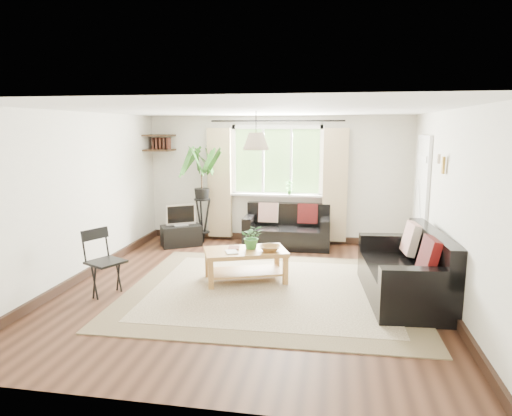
% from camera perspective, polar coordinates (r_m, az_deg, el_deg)
% --- Properties ---
extents(floor, '(5.50, 5.50, 0.00)m').
position_cam_1_polar(floor, '(6.36, -0.63, -9.98)').
color(floor, black).
rests_on(floor, ground).
extents(ceiling, '(5.50, 5.50, 0.00)m').
position_cam_1_polar(ceiling, '(5.98, -0.67, 12.17)').
color(ceiling, white).
rests_on(ceiling, floor).
extents(wall_back, '(5.00, 0.02, 2.40)m').
position_cam_1_polar(wall_back, '(8.75, 2.64, 3.60)').
color(wall_back, silver).
rests_on(wall_back, floor).
extents(wall_front, '(5.00, 0.02, 2.40)m').
position_cam_1_polar(wall_front, '(3.45, -9.05, -6.50)').
color(wall_front, silver).
rests_on(wall_front, floor).
extents(wall_left, '(0.02, 5.50, 2.40)m').
position_cam_1_polar(wall_left, '(6.96, -21.35, 1.27)').
color(wall_left, silver).
rests_on(wall_left, floor).
extents(wall_right, '(0.02, 5.50, 2.40)m').
position_cam_1_polar(wall_right, '(6.12, 23.03, 0.05)').
color(wall_right, silver).
rests_on(wall_right, floor).
extents(rug, '(3.91, 3.38, 0.02)m').
position_cam_1_polar(rug, '(6.28, 1.93, -10.14)').
color(rug, beige).
rests_on(rug, floor).
extents(window, '(2.50, 0.16, 2.16)m').
position_cam_1_polar(window, '(8.68, 2.63, 5.87)').
color(window, white).
rests_on(window, wall_back).
extents(door, '(0.06, 0.96, 2.06)m').
position_cam_1_polar(door, '(7.79, 19.94, 0.73)').
color(door, silver).
rests_on(door, wall_right).
extents(corner_shelf, '(0.50, 0.50, 0.34)m').
position_cam_1_polar(corner_shelf, '(9.02, -11.99, 7.98)').
color(corner_shelf, black).
rests_on(corner_shelf, wall_back).
extents(pendant_lamp, '(0.36, 0.36, 0.54)m').
position_cam_1_polar(pendant_lamp, '(6.37, 0.00, 8.89)').
color(pendant_lamp, beige).
rests_on(pendant_lamp, ceiling).
extents(wall_sconce, '(0.12, 0.12, 0.28)m').
position_cam_1_polar(wall_sconce, '(6.34, 22.14, 5.35)').
color(wall_sconce, beige).
rests_on(wall_sconce, wall_right).
extents(sofa_back, '(1.58, 0.81, 0.73)m').
position_cam_1_polar(sofa_back, '(8.42, 3.89, -2.42)').
color(sofa_back, black).
rests_on(sofa_back, floor).
extents(sofa_right, '(1.87, 1.05, 0.85)m').
position_cam_1_polar(sofa_right, '(6.15, 17.97, -7.03)').
color(sofa_right, black).
rests_on(sofa_right, floor).
extents(coffee_table, '(1.29, 0.98, 0.47)m').
position_cam_1_polar(coffee_table, '(6.55, -1.31, -7.22)').
color(coffee_table, brown).
rests_on(coffee_table, floor).
extents(table_plant, '(0.37, 0.34, 0.35)m').
position_cam_1_polar(table_plant, '(6.51, -0.50, -3.61)').
color(table_plant, '#2F6F2C').
rests_on(table_plant, coffee_table).
extents(bowl, '(0.33, 0.33, 0.07)m').
position_cam_1_polar(bowl, '(6.44, 1.75, -5.03)').
color(bowl, olive).
rests_on(bowl, coffee_table).
extents(book_a, '(0.23, 0.26, 0.02)m').
position_cam_1_polar(book_a, '(6.35, -3.77, -5.54)').
color(book_a, white).
rests_on(book_a, coffee_table).
extents(book_b, '(0.19, 0.24, 0.02)m').
position_cam_1_polar(book_b, '(6.57, -3.47, -4.98)').
color(book_b, brown).
rests_on(book_b, coffee_table).
extents(tv_stand, '(0.82, 0.71, 0.38)m').
position_cam_1_polar(tv_stand, '(8.62, -9.32, -3.43)').
color(tv_stand, black).
rests_on(tv_stand, floor).
extents(tv, '(0.57, 0.44, 0.42)m').
position_cam_1_polar(tv, '(8.53, -9.40, -0.79)').
color(tv, '#A5A5AA').
rests_on(tv, tv_stand).
extents(palm_stand, '(0.77, 0.77, 1.85)m').
position_cam_1_polar(palm_stand, '(8.66, -6.76, 1.63)').
color(palm_stand, black).
rests_on(palm_stand, floor).
extents(folding_chair, '(0.60, 0.60, 0.87)m').
position_cam_1_polar(folding_chair, '(6.29, -18.25, -6.58)').
color(folding_chair, black).
rests_on(folding_chair, floor).
extents(sill_plant, '(0.14, 0.10, 0.27)m').
position_cam_1_polar(sill_plant, '(8.62, 4.18, 2.58)').
color(sill_plant, '#2D6023').
rests_on(sill_plant, window).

